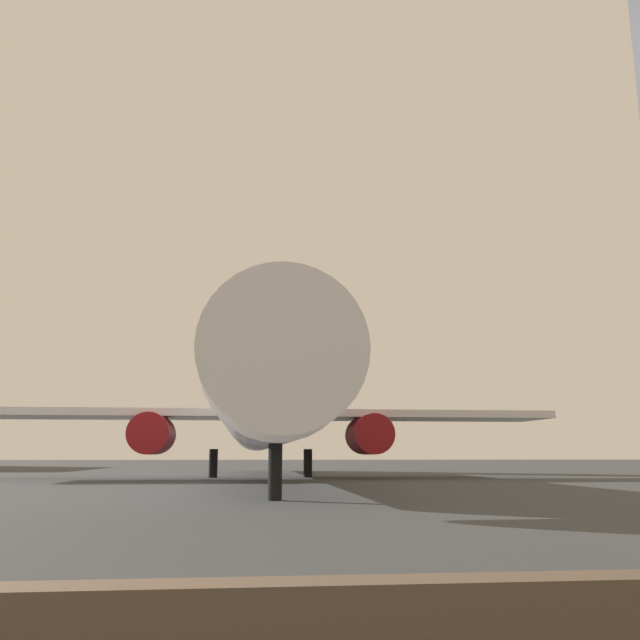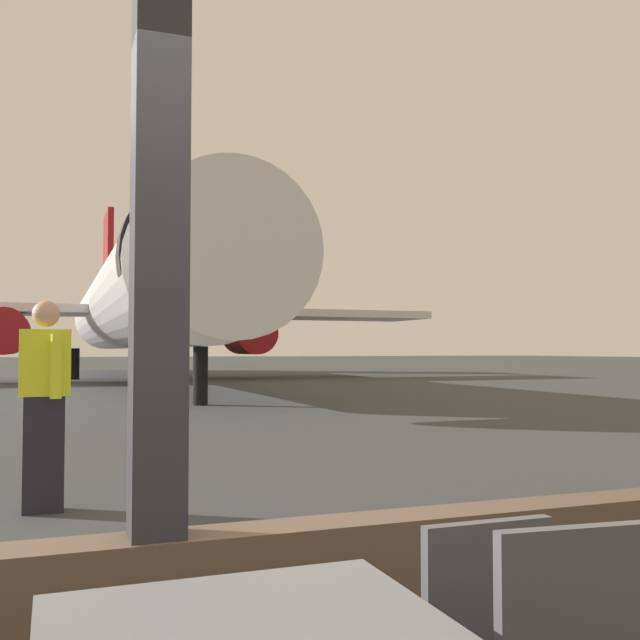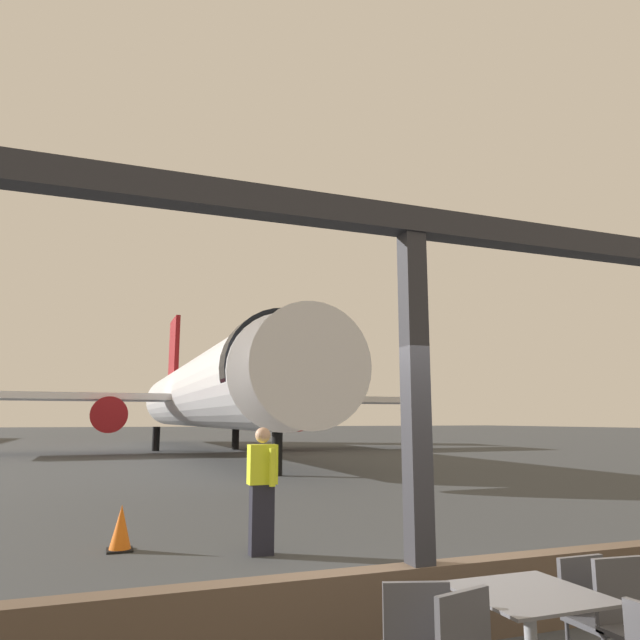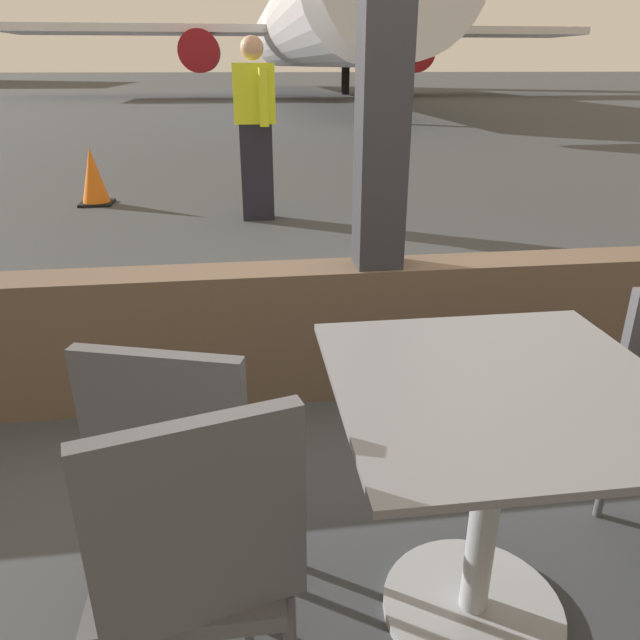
{
  "view_description": "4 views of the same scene",
  "coord_description": "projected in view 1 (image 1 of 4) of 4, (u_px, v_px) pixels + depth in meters",
  "views": [
    {
      "loc": [
        2.29,
        -2.88,
        1.14
      ],
      "look_at": [
        3.92,
        12.31,
        4.21
      ],
      "focal_mm": 37.62,
      "sensor_mm": 36.0,
      "label": 1
    },
    {
      "loc": [
        -0.37,
        -2.75,
        1.33
      ],
      "look_at": [
        5.5,
        13.0,
        2.04
      ],
      "focal_mm": 40.46,
      "sensor_mm": 36.0,
      "label": 2
    },
    {
      "loc": [
        -2.63,
        -4.62,
        1.85
      ],
      "look_at": [
        2.78,
        9.89,
        4.48
      ],
      "focal_mm": 32.89,
      "sensor_mm": 36.0,
      "label": 3
    },
    {
      "loc": [
        -0.61,
        -2.58,
        1.48
      ],
      "look_at": [
        -0.37,
        -0.84,
        0.73
      ],
      "focal_mm": 33.7,
      "sensor_mm": 36.0,
      "label": 4
    }
  ],
  "objects": [
    {
      "name": "airplane",
      "position": [
        263.0,
        407.0,
        32.11
      ],
      "size": [
        28.79,
        37.29,
        10.37
      ],
      "color": "silver",
      "rests_on": "ground"
    },
    {
      "name": "ground_plane",
      "position": [
        209.0,
        473.0,
        41.33
      ],
      "size": [
        220.0,
        220.0,
        0.0
      ],
      "primitive_type": "plane",
      "color": "#383A3D"
    }
  ]
}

